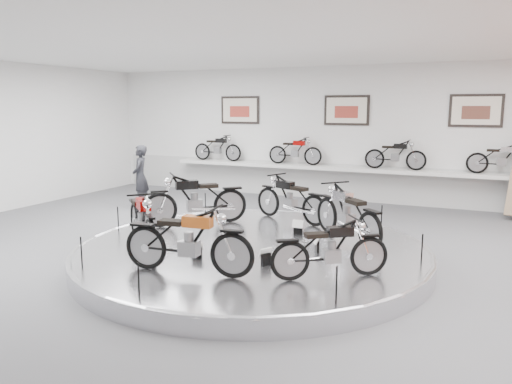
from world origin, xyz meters
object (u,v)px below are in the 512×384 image
at_px(display_platform, 252,253).
at_px(bike_a, 347,213).
at_px(bike_e, 188,240).
at_px(visitor, 140,176).
at_px(bike_f, 330,249).
at_px(bike_c, 195,199).
at_px(bike_b, 290,198).
at_px(bike_d, 142,219).
at_px(shelf, 343,169).

height_order(display_platform, bike_a, bike_a).
height_order(display_platform, bike_e, bike_e).
relative_size(bike_e, visitor, 1.02).
bearing_deg(bike_f, display_platform, 112.14).
bearing_deg(bike_c, bike_f, 106.94).
xyz_separation_m(display_platform, bike_b, (-0.06, 2.16, 0.66)).
xyz_separation_m(display_platform, bike_f, (1.79, -1.12, 0.60)).
distance_m(bike_a, visitor, 6.86).
bearing_deg(display_platform, bike_e, -97.03).
distance_m(bike_b, bike_c, 2.08).
bearing_deg(display_platform, bike_f, -32.11).
distance_m(bike_c, visitor, 3.95).
xyz_separation_m(bike_d, bike_f, (3.46, -0.12, -0.09)).
bearing_deg(bike_b, bike_c, 56.45).
bearing_deg(shelf, display_platform, -90.00).
bearing_deg(bike_c, bike_e, 76.60).
distance_m(bike_e, bike_f, 2.13).
bearing_deg(visitor, bike_d, 11.83).
distance_m(bike_d, bike_e, 1.66).
bearing_deg(visitor, bike_c, 28.38).
bearing_deg(bike_d, shelf, 119.76).
distance_m(bike_d, bike_f, 3.46).
relative_size(display_platform, bike_e, 3.58).
bearing_deg(shelf, bike_a, -74.43).
bearing_deg(bike_b, bike_d, 85.14).
distance_m(bike_a, bike_f, 2.18).
height_order(bike_d, bike_f, bike_d).
distance_m(bike_c, bike_d, 1.99).
distance_m(bike_e, visitor, 6.98).
bearing_deg(bike_f, shelf, 67.63).
xyz_separation_m(bike_c, bike_e, (1.56, -2.80, -0.04)).
bearing_deg(bike_e, bike_c, 112.31).
bearing_deg(shelf, bike_f, -76.62).
xyz_separation_m(shelf, bike_f, (1.79, -7.52, -0.25)).
distance_m(bike_d, visitor, 5.43).
bearing_deg(bike_f, bike_d, 142.29).
bearing_deg(bike_a, bike_b, 6.83).
height_order(bike_d, visitor, visitor).
relative_size(bike_a, bike_b, 1.05).
distance_m(shelf, bike_b, 4.24).
xyz_separation_m(display_platform, bike_c, (-1.78, 0.98, 0.71)).
relative_size(bike_a, bike_f, 1.19).
xyz_separation_m(bike_a, bike_d, (-3.16, -2.04, 0.01)).
relative_size(bike_a, bike_d, 0.99).
distance_m(display_platform, bike_e, 1.95).
bearing_deg(bike_d, bike_a, 75.26).
xyz_separation_m(bike_b, bike_c, (-1.72, -1.18, 0.05)).
height_order(bike_a, bike_c, bike_c).
relative_size(bike_d, bike_e, 1.03).
xyz_separation_m(bike_b, bike_e, (-0.16, -3.97, 0.02)).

